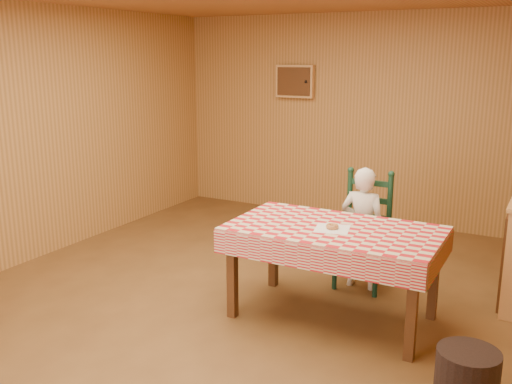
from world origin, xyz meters
TOP-DOWN VIEW (x-y plane):
  - ground at (0.00, 0.00)m, footprint 6.00×6.00m
  - cabin_walls at (-0.00, 0.53)m, footprint 5.10×6.05m
  - dining_table at (0.75, 0.11)m, footprint 1.66×0.96m
  - ladder_chair at (0.75, 0.90)m, footprint 0.44×0.40m
  - seated_child at (0.75, 0.84)m, footprint 0.41×0.27m
  - napkin at (0.75, 0.06)m, footprint 0.31×0.31m
  - donut at (0.75, 0.06)m, footprint 0.13×0.13m
  - storage_bin at (1.91, -0.66)m, footprint 0.38×0.38m

SIDE VIEW (x-z plane):
  - ground at x=0.00m, z-range 0.00..0.00m
  - storage_bin at x=1.91m, z-range 0.00..0.38m
  - ladder_chair at x=0.75m, z-range -0.04..1.04m
  - seated_child at x=0.75m, z-range 0.00..1.12m
  - dining_table at x=0.75m, z-range 0.30..1.07m
  - napkin at x=0.75m, z-range 0.77..0.77m
  - donut at x=0.75m, z-range 0.77..0.81m
  - cabin_walls at x=0.00m, z-range 0.50..3.15m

